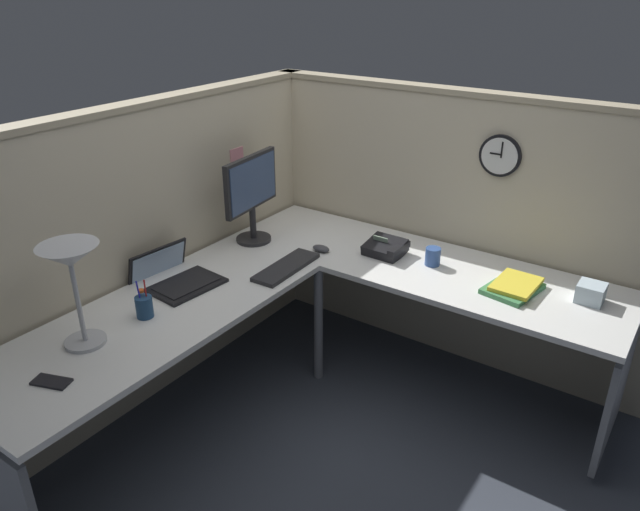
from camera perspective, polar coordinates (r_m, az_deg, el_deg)
ground_plane at (r=3.40m, az=0.56°, el=-13.57°), size 6.80×6.80×0.00m
cubicle_wall_back at (r=3.27m, az=-15.83°, el=0.05°), size 2.57×0.12×1.58m
cubicle_wall_right at (r=3.56m, az=12.08°, el=2.59°), size 0.12×2.37×1.58m
desk at (r=2.92m, az=-0.22°, el=-5.67°), size 2.35×2.15×0.73m
monitor at (r=3.38m, az=-6.49°, el=5.97°), size 0.46×0.20×0.50m
laptop at (r=3.09m, az=-13.66°, el=-1.95°), size 0.37×0.41×0.22m
keyboard at (r=3.14m, az=-3.21°, el=-1.10°), size 0.43×0.15×0.02m
computer_mouse at (r=3.33m, az=0.10°, el=0.67°), size 0.06×0.10×0.03m
desk_lamp_dome at (r=2.55m, az=-22.53°, el=-0.79°), size 0.24×0.24×0.44m
pen_cup at (r=2.80m, az=-16.31°, el=-4.64°), size 0.08×0.08×0.18m
cell_phone at (r=2.52m, az=-24.08°, el=-10.85°), size 0.11×0.16×0.01m
office_phone at (r=3.30m, az=6.29°, el=0.68°), size 0.19×0.21×0.11m
book_stack at (r=3.06m, az=17.88°, el=-2.84°), size 0.31×0.26×0.04m
coffee_mug at (r=3.22m, az=10.63°, el=-0.09°), size 0.08×0.08×0.10m
tissue_box at (r=3.08m, az=24.26°, el=-3.24°), size 0.12×0.12×0.09m
wall_clock at (r=3.28m, az=16.71°, el=9.06°), size 0.04×0.22×0.22m
pinned_note_leftmost at (r=3.51m, az=-7.89°, el=9.47°), size 0.11×0.00×0.07m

